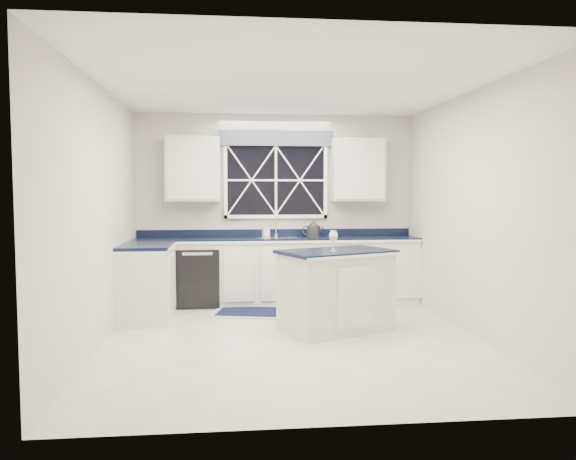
{
  "coord_description": "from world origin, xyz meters",
  "views": [
    {
      "loc": [
        -0.66,
        -5.9,
        1.6
      ],
      "look_at": [
        -0.01,
        0.4,
        1.15
      ],
      "focal_mm": 35.0,
      "sensor_mm": 36.0,
      "label": 1
    }
  ],
  "objects": [
    {
      "name": "wine_glass",
      "position": [
        0.49,
        0.28,
        1.09
      ],
      "size": [
        0.1,
        0.1,
        0.23
      ],
      "color": "silver",
      "rests_on": "island"
    },
    {
      "name": "countertop",
      "position": [
        0.0,
        1.95,
        0.92
      ],
      "size": [
        3.98,
        0.64,
        0.04
      ],
      "primitive_type": "cube",
      "color": "black",
      "rests_on": "base_cabinets"
    },
    {
      "name": "faucet",
      "position": [
        0.0,
        2.14,
        1.1
      ],
      "size": [
        0.05,
        0.2,
        0.3
      ],
      "color": "silver",
      "rests_on": "countertop"
    },
    {
      "name": "ground",
      "position": [
        0.0,
        0.0,
        0.0
      ],
      "size": [
        4.5,
        4.5,
        0.0
      ],
      "primitive_type": "plane",
      "color": "beige",
      "rests_on": "ground"
    },
    {
      "name": "base_cabinets",
      "position": [
        -0.33,
        1.78,
        0.45
      ],
      "size": [
        3.99,
        1.6,
        0.9
      ],
      "color": "silver",
      "rests_on": "ground"
    },
    {
      "name": "rug",
      "position": [
        -0.3,
        1.35,
        0.01
      ],
      "size": [
        1.3,
        0.95,
        0.02
      ],
      "rotation": [
        0.0,
        0.0,
        -0.21
      ],
      "color": "#B3B3AE",
      "rests_on": "ground"
    },
    {
      "name": "dishwasher",
      "position": [
        -1.1,
        1.95,
        0.41
      ],
      "size": [
        0.6,
        0.58,
        0.82
      ],
      "primitive_type": "cube",
      "color": "black",
      "rests_on": "ground"
    },
    {
      "name": "back_wall",
      "position": [
        0.0,
        2.25,
        1.35
      ],
      "size": [
        4.0,
        0.1,
        2.7
      ],
      "primitive_type": "cube",
      "color": "silver",
      "rests_on": "ground"
    },
    {
      "name": "soap_bottle",
      "position": [
        -0.15,
        2.17,
        1.04
      ],
      "size": [
        0.11,
        0.12,
        0.2
      ],
      "primitive_type": "imported",
      "rotation": [
        0.0,
        0.0,
        0.34
      ],
      "color": "silver",
      "rests_on": "countertop"
    },
    {
      "name": "upper_cabinets",
      "position": [
        0.0,
        2.08,
        1.9
      ],
      "size": [
        3.1,
        0.34,
        0.9
      ],
      "color": "silver",
      "rests_on": "ground"
    },
    {
      "name": "window",
      "position": [
        0.0,
        2.2,
        1.83
      ],
      "size": [
        1.65,
        0.09,
        1.26
      ],
      "color": "black",
      "rests_on": "ground"
    },
    {
      "name": "island",
      "position": [
        0.54,
        0.35,
        0.47
      ],
      "size": [
        1.44,
        1.19,
        0.93
      ],
      "rotation": [
        0.0,
        0.0,
        0.42
      ],
      "color": "silver",
      "rests_on": "ground"
    },
    {
      "name": "kettle",
      "position": [
        0.52,
        1.99,
        1.05
      ],
      "size": [
        0.3,
        0.26,
        0.23
      ],
      "rotation": [
        0.0,
        0.0,
        -0.43
      ],
      "color": "#2B2B2E",
      "rests_on": "countertop"
    }
  ]
}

